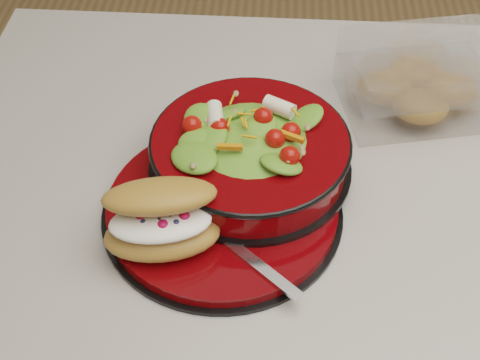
# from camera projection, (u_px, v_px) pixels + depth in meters

# --- Properties ---
(island_counter) EXTENTS (1.24, 0.74, 0.90)m
(island_counter) POSITION_uv_depth(u_px,v_px,m) (363.00, 360.00, 1.17)
(island_counter) COLOR white
(island_counter) RESTS_ON ground
(dinner_plate) EXTENTS (0.29, 0.29, 0.02)m
(dinner_plate) POSITION_uv_depth(u_px,v_px,m) (223.00, 209.00, 0.80)
(dinner_plate) COLOR black
(dinner_plate) RESTS_ON island_counter
(salad_bowl) EXTENTS (0.25, 0.25, 0.10)m
(salad_bowl) POSITION_uv_depth(u_px,v_px,m) (250.00, 146.00, 0.81)
(salad_bowl) COLOR black
(salad_bowl) RESTS_ON dinner_plate
(croissant) EXTENTS (0.14, 0.11, 0.08)m
(croissant) POSITION_uv_depth(u_px,v_px,m) (161.00, 219.00, 0.73)
(croissant) COLOR #AF7A35
(croissant) RESTS_ON dinner_plate
(fork) EXTENTS (0.15, 0.13, 0.00)m
(fork) POSITION_uv_depth(u_px,v_px,m) (234.00, 246.00, 0.75)
(fork) COLOR silver
(fork) RESTS_ON dinner_plate
(pastry_box) EXTENTS (0.23, 0.19, 0.09)m
(pastry_box) POSITION_uv_depth(u_px,v_px,m) (419.00, 81.00, 0.92)
(pastry_box) COLOR white
(pastry_box) RESTS_ON island_counter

